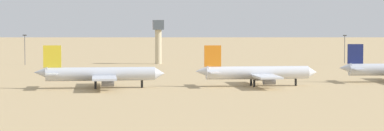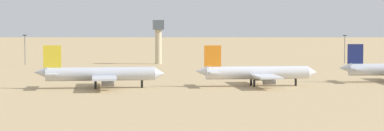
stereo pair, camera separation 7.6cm
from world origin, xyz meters
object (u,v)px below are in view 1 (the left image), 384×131
light_pole_mid (345,47)px  light_pole_east (25,47)px  control_tower (158,37)px  parked_jet_yellow_1 (99,74)px  parked_jet_orange_2 (256,73)px

light_pole_mid → light_pole_east: bearing=176.6°
control_tower → light_pole_east: size_ratio=1.49×
parked_jet_yellow_1 → light_pole_east: size_ratio=2.78×
control_tower → parked_jet_yellow_1: bearing=-102.8°
parked_jet_orange_2 → light_pole_mid: light_pole_mid is taller
parked_jet_orange_2 → light_pole_mid: 141.90m
parked_jet_yellow_1 → light_pole_east: 136.39m
parked_jet_yellow_1 → light_pole_mid: bearing=45.6°
parked_jet_orange_2 → light_pole_east: size_ratio=2.73×
parked_jet_yellow_1 → parked_jet_orange_2: 49.72m
parked_jet_orange_2 → light_pole_east: (-84.06, 131.54, 4.14)m
control_tower → light_pole_east: control_tower is taller
control_tower → light_pole_mid: 92.43m
parked_jet_orange_2 → control_tower: bearing=99.3°
light_pole_mid → light_pole_east: light_pole_east is taller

